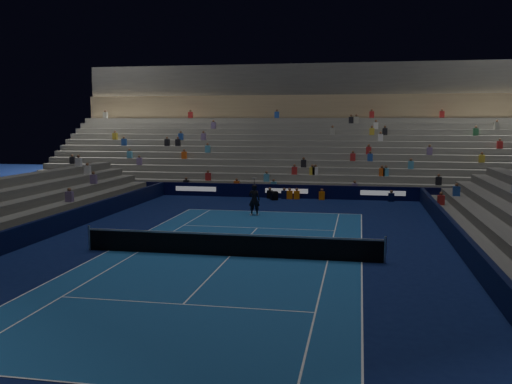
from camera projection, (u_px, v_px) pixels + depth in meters
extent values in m
plane|color=#0B1646|center=(230.00, 256.00, 23.61)|extent=(90.00, 90.00, 0.00)
cube|color=#194D8B|center=(230.00, 256.00, 23.61)|extent=(10.97, 23.77, 0.01)
cube|color=black|center=(287.00, 191.00, 41.59)|extent=(44.00, 0.25, 1.00)
cube|color=black|center=(472.00, 255.00, 21.78)|extent=(0.25, 37.00, 1.00)
cube|color=black|center=(22.00, 236.00, 25.31)|extent=(0.25, 37.00, 1.00)
cube|color=slate|center=(288.00, 193.00, 42.60)|extent=(44.00, 1.00, 0.50)
cube|color=slate|center=(290.00, 188.00, 43.54)|extent=(44.00, 1.00, 1.00)
cube|color=slate|center=(292.00, 184.00, 44.49)|extent=(44.00, 1.00, 1.50)
cube|color=slate|center=(293.00, 179.00, 45.43)|extent=(44.00, 1.00, 2.00)
cube|color=slate|center=(295.00, 175.00, 46.37)|extent=(44.00, 1.00, 2.50)
cube|color=slate|center=(296.00, 171.00, 47.32)|extent=(44.00, 1.00, 3.00)
cube|color=slate|center=(297.00, 167.00, 48.26)|extent=(44.00, 1.00, 3.50)
cube|color=slate|center=(299.00, 163.00, 49.21)|extent=(44.00, 1.00, 4.00)
cube|color=slate|center=(300.00, 160.00, 50.15)|extent=(44.00, 1.00, 4.50)
cube|color=slate|center=(301.00, 156.00, 51.09)|extent=(44.00, 1.00, 5.00)
cube|color=slate|center=(302.00, 153.00, 52.04)|extent=(44.00, 1.00, 5.50)
cube|color=slate|center=(303.00, 150.00, 52.98)|extent=(44.00, 1.00, 6.00)
cube|color=#99825E|center=(305.00, 107.00, 53.54)|extent=(44.00, 0.60, 2.20)
cube|color=#464643|center=(307.00, 80.00, 54.58)|extent=(44.00, 2.40, 3.00)
cube|color=#605F5B|center=(493.00, 262.00, 21.67)|extent=(1.00, 37.00, 0.50)
cube|color=#60615C|center=(6.00, 241.00, 25.49)|extent=(1.00, 37.00, 0.50)
cylinder|color=#B2B2B7|center=(89.00, 238.00, 24.71)|extent=(0.10, 0.10, 1.10)
cylinder|color=#B2B2B7|center=(385.00, 250.00, 22.38)|extent=(0.10, 0.10, 1.10)
cube|color=black|center=(230.00, 246.00, 23.56)|extent=(12.80, 0.03, 0.90)
cube|color=white|center=(230.00, 234.00, 23.49)|extent=(12.80, 0.04, 0.08)
imported|color=black|center=(254.00, 200.00, 33.78)|extent=(0.71, 0.48, 1.91)
cube|color=black|center=(274.00, 196.00, 40.61)|extent=(0.65, 0.70, 0.61)
cylinder|color=black|center=(273.00, 194.00, 40.14)|extent=(0.29, 0.38, 0.16)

